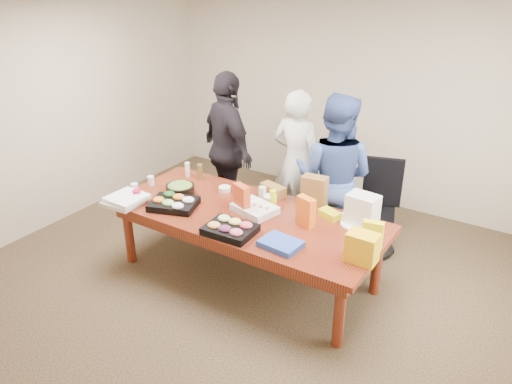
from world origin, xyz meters
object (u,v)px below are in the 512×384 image
Objects in this scene: person_right at (334,178)px; sheet_cake at (255,209)px; office_chair at (374,211)px; person_center at (297,163)px; conference_table at (247,246)px; salad_bowl at (180,189)px.

sheet_cake is at bearing 54.59° from person_right.
person_center is at bearing 163.19° from office_chair.
conference_table is 0.96m from salad_bowl.
office_chair is 0.63m from person_right.
person_right is 4.43× the size of sheet_cake.
person_center reaches higher than salad_bowl.
salad_bowl is (-1.79, -1.19, 0.28)m from office_chair.
office_chair is 3.33× the size of salad_bowl.
conference_table is 1.20m from person_right.
person_center is (-1.00, -0.00, 0.36)m from office_chair.
sheet_cake is at bearing 55.26° from conference_table.
conference_table is 0.42m from sheet_cake.
person_right is 1.67m from salad_bowl.
sheet_cake is at bearing -144.74° from office_chair.
office_chair is (0.92, 1.20, 0.14)m from conference_table.
office_chair is 2.47× the size of sheet_cake.
conference_table is 1.52m from office_chair.
sheet_cake is at bearing 99.02° from person_center.
office_chair is 1.06m from person_center.
person_center is at bearing 93.62° from conference_table.
sheet_cake is (-0.87, -1.12, 0.27)m from office_chair.
sheet_cake is 1.35× the size of salad_bowl.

